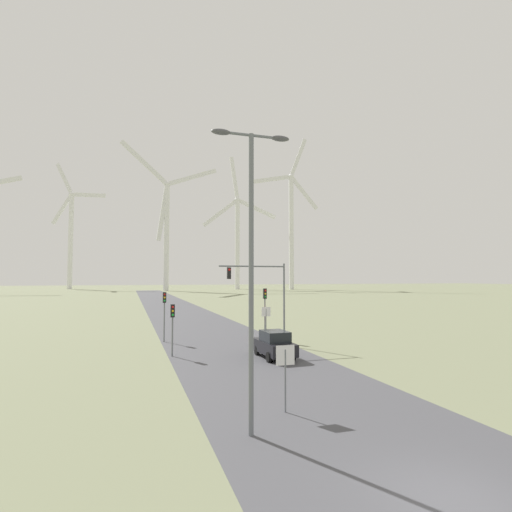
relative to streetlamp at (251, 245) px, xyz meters
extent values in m
plane|color=#757A5B|center=(3.53, -5.35, -6.58)|extent=(600.00, 600.00, 0.00)
cube|color=#47474C|center=(3.53, 42.65, -6.58)|extent=(10.00, 240.00, 0.01)
cylinder|color=slate|center=(0.00, 0.00, -1.29)|extent=(0.18, 0.18, 10.59)
cylinder|color=slate|center=(0.00, 0.00, 3.96)|extent=(2.22, 0.10, 0.10)
ellipsoid|color=#4C4C51|center=(-1.11, 0.00, 3.96)|extent=(0.70, 0.32, 0.20)
ellipsoid|color=#4C4C51|center=(1.11, 0.00, 3.96)|extent=(0.70, 0.32, 0.20)
cylinder|color=slate|center=(2.02, 1.85, -5.33)|extent=(0.07, 0.07, 2.51)
cube|color=white|center=(2.02, 1.84, -4.30)|extent=(0.81, 0.01, 0.81)
cube|color=red|center=(2.02, 1.85, -4.30)|extent=(0.76, 0.02, 0.76)
cylinder|color=slate|center=(7.19, 19.22, -5.21)|extent=(0.07, 0.07, 2.74)
cube|color=white|center=(7.19, 19.21, -4.07)|extent=(0.81, 0.01, 0.81)
cube|color=red|center=(7.19, 19.22, -4.07)|extent=(0.76, 0.02, 0.76)
cylinder|color=slate|center=(-1.20, 21.49, -4.48)|extent=(0.11, 0.11, 4.20)
cube|color=black|center=(-1.20, 21.49, -2.83)|extent=(0.28, 0.24, 0.90)
sphere|color=red|center=(-1.20, 21.35, -2.56)|extent=(0.16, 0.16, 0.16)
sphere|color=gold|center=(-1.20, 21.35, -2.83)|extent=(0.16, 0.16, 0.16)
sphere|color=green|center=(-1.20, 21.35, -3.10)|extent=(0.16, 0.16, 0.16)
cylinder|color=slate|center=(7.31, 19.86, -4.34)|extent=(0.11, 0.11, 4.48)
cube|color=black|center=(7.31, 19.86, -2.55)|extent=(0.28, 0.24, 0.90)
sphere|color=red|center=(7.31, 19.73, -2.28)|extent=(0.16, 0.16, 0.16)
sphere|color=gold|center=(7.31, 19.73, -2.55)|extent=(0.16, 0.16, 0.16)
sphere|color=green|center=(7.31, 19.73, -2.82)|extent=(0.16, 0.16, 0.16)
cylinder|color=slate|center=(-1.18, 14.89, -4.79)|extent=(0.11, 0.11, 3.58)
cube|color=black|center=(-1.18, 14.89, -3.45)|extent=(0.28, 0.24, 0.90)
sphere|color=red|center=(-1.18, 14.76, -3.18)|extent=(0.16, 0.16, 0.16)
sphere|color=gold|center=(-1.18, 14.76, -3.45)|extent=(0.16, 0.16, 0.16)
sphere|color=green|center=(-1.18, 14.76, -3.72)|extent=(0.16, 0.16, 0.16)
cylinder|color=slate|center=(7.84, 16.63, -3.29)|extent=(0.14, 0.14, 6.58)
cylinder|color=slate|center=(5.14, 16.63, -0.25)|extent=(5.38, 0.12, 0.12)
cube|color=black|center=(3.26, 16.63, -0.80)|extent=(0.28, 0.24, 0.90)
sphere|color=red|center=(3.26, 16.50, -0.53)|extent=(0.18, 0.18, 0.18)
cube|color=black|center=(5.37, 12.29, -5.85)|extent=(1.91, 4.15, 0.80)
cube|color=#1E2328|center=(5.37, 12.14, -5.10)|extent=(1.62, 2.14, 0.70)
cylinder|color=black|center=(4.54, 13.56, -6.25)|extent=(0.22, 0.66, 0.66)
cylinder|color=black|center=(6.20, 13.56, -6.25)|extent=(0.22, 0.66, 0.66)
cylinder|color=black|center=(4.54, 11.02, -6.25)|extent=(0.22, 0.66, 0.66)
cylinder|color=black|center=(6.20, 11.02, -6.25)|extent=(0.22, 0.66, 0.66)
cylinder|color=white|center=(-31.66, 197.67, 16.49)|extent=(2.20, 2.20, 46.14)
sphere|color=white|center=(-31.66, 197.67, 39.56)|extent=(2.60, 2.60, 2.60)
cube|color=white|center=(-23.47, 194.28, 39.06)|extent=(15.47, 6.80, 2.71)
cube|color=white|center=(-35.36, 199.21, 47.48)|extent=(8.54, 3.92, 15.50)
cube|color=white|center=(-36.15, 199.54, 32.12)|extent=(9.91, 4.49, 14.76)
cylinder|color=white|center=(10.30, 154.68, 15.64)|extent=(2.20, 2.20, 44.45)
sphere|color=white|center=(10.30, 154.68, 37.87)|extent=(2.60, 2.60, 2.60)
cube|color=white|center=(0.87, 152.34, 45.52)|extent=(19.06, 5.18, 15.90)
cube|color=white|center=(8.58, 154.25, 25.64)|extent=(5.10, 1.72, 23.43)
cube|color=white|center=(21.44, 157.44, 42.46)|extent=(21.88, 5.87, 10.36)
cylinder|color=white|center=(44.64, 169.47, 14.76)|extent=(2.20, 2.20, 42.68)
sphere|color=white|center=(44.64, 169.47, 36.10)|extent=(2.60, 2.60, 2.60)
cube|color=white|center=(36.29, 169.30, 29.41)|extent=(16.83, 0.84, 13.98)
cube|color=white|center=(54.62, 169.67, 32.21)|extent=(19.40, 0.90, 8.99)
cube|color=white|center=(43.03, 169.44, 46.68)|extent=(4.83, 0.60, 20.15)
cylinder|color=white|center=(67.59, 157.95, 19.87)|extent=(2.20, 2.20, 52.90)
sphere|color=white|center=(67.59, 157.95, 46.32)|extent=(2.60, 2.60, 2.60)
cube|color=white|center=(57.87, 159.78, 44.71)|extent=(18.56, 3.97, 4.78)
cube|color=white|center=(73.82, 156.77, 38.55)|extent=(13.11, 2.94, 15.66)
cube|color=white|center=(71.09, 157.29, 55.69)|extent=(8.29, 2.04, 18.16)
camera|label=1|loc=(-4.09, -13.44, -1.15)|focal=28.00mm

